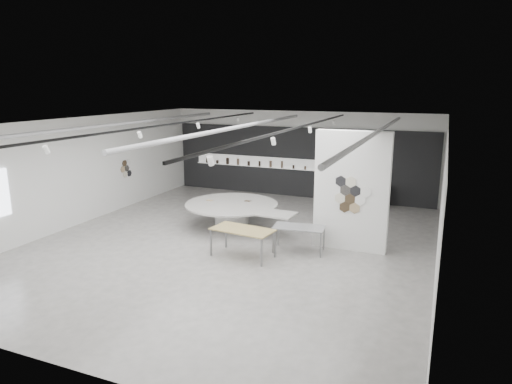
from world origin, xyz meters
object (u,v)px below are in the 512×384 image
at_px(partition_column, 352,191).
at_px(sample_table_stone, 299,229).
at_px(display_island, 233,211).
at_px(sample_table_wood, 243,231).
at_px(kitchen_counter, 369,195).

height_order(partition_column, sample_table_stone, partition_column).
height_order(display_island, sample_table_wood, display_island).
distance_m(partition_column, kitchen_counter, 5.68).
bearing_deg(partition_column, sample_table_stone, -148.51).
distance_m(sample_table_stone, kitchen_counter, 6.44).
height_order(partition_column, kitchen_counter, partition_column).
relative_size(display_island, sample_table_wood, 2.28).
distance_m(partition_column, sample_table_wood, 3.46).
xyz_separation_m(display_island, sample_table_stone, (2.90, -1.54, 0.17)).
relative_size(partition_column, sample_table_stone, 2.28).
xyz_separation_m(sample_table_stone, kitchen_counter, (1.07, 6.34, -0.25)).
height_order(partition_column, display_island, partition_column).
relative_size(sample_table_wood, kitchen_counter, 1.12).
xyz_separation_m(partition_column, sample_table_stone, (-1.35, -0.83, -1.09)).
bearing_deg(sample_table_stone, partition_column, 31.49).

